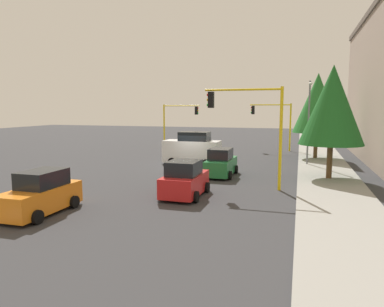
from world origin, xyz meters
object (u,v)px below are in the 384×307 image
street_lamp_curbside (309,113)px  tree_roadside_near (332,105)px  traffic_signal_near_left (250,118)px  car_orange (41,194)px  traffic_signal_far_right (178,117)px  tree_roadside_mid (317,103)px  traffic_signal_far_left (273,117)px  car_red (185,180)px  delivery_van_white (192,149)px  car_green (221,163)px

street_lamp_curbside → tree_roadside_near: size_ratio=0.92×
traffic_signal_near_left → street_lamp_curbside: street_lamp_curbside is taller
street_lamp_curbside → car_orange: size_ratio=1.72×
traffic_signal_far_right → tree_roadside_mid: bearing=69.0°
traffic_signal_far_left → car_red: traffic_signal_far_left is taller
traffic_signal_near_left → traffic_signal_far_right: size_ratio=1.15×
traffic_signal_far_left → tree_roadside_near: (16.00, 4.86, 1.20)m
car_red → tree_roadside_mid: bearing=156.6°
traffic_signal_near_left → delivery_van_white: traffic_signal_near_left is taller
traffic_signal_far_right → tree_roadside_near: tree_roadside_near is taller
tree_roadside_near → traffic_signal_far_right: bearing=-134.8°
traffic_signal_far_left → car_orange: size_ratio=1.30×
traffic_signal_near_left → car_green: size_ratio=1.54×
tree_roadside_mid → car_red: size_ratio=2.21×
car_green → delivery_van_white: bearing=-142.8°
tree_roadside_mid → car_green: size_ratio=2.05×
car_red → traffic_signal_near_left: bearing=134.2°
traffic_signal_far_left → tree_roadside_mid: (6.00, 4.36, 1.47)m
traffic_signal_far_right → tree_roadside_near: bearing=45.2°
traffic_signal_far_left → car_green: bearing=-8.0°
tree_roadside_mid → car_red: 19.02m
delivery_van_white → car_green: (4.64, 3.52, -0.39)m
traffic_signal_far_left → car_red: (23.00, -2.98, -2.87)m
traffic_signal_far_right → car_green: traffic_signal_far_right is taller
car_red → car_green: same height
tree_roadside_near → tree_roadside_mid: (-10.00, -0.50, 0.27)m
car_red → car_green: size_ratio=0.93×
street_lamp_curbside → car_orange: bearing=-33.9°
car_green → car_orange: (11.29, -5.88, 0.00)m
traffic_signal_near_left → tree_roadside_mid: (-14.00, 4.25, 1.01)m
tree_roadside_mid → car_red: bearing=-23.4°
traffic_signal_far_left → tree_roadside_mid: tree_roadside_mid is taller
tree_roadside_near → delivery_van_white: bearing=-110.4°
delivery_van_white → car_orange: size_ratio=1.18×
street_lamp_curbside → car_red: 14.62m
delivery_van_white → car_green: bearing=37.2°
car_green → car_orange: size_ratio=0.95×
delivery_van_white → traffic_signal_near_left: bearing=36.8°
car_orange → car_green: bearing=152.5°
traffic_signal_far_right → car_green: size_ratio=1.34×
traffic_signal_far_right → car_orange: (27.93, 3.03, -2.82)m
tree_roadside_mid → street_lamp_curbside: bearing=-10.3°
delivery_van_white → car_green: size_ratio=1.23×
delivery_van_white → car_red: 11.39m
traffic_signal_far_left → delivery_van_white: size_ratio=1.10×
traffic_signal_near_left → car_green: traffic_signal_near_left is taller
car_red → car_orange: (4.92, -5.25, 0.00)m
delivery_van_white → car_red: delivery_van_white is taller
traffic_signal_far_left → traffic_signal_far_right: size_ratio=1.01×
delivery_van_white → car_orange: delivery_van_white is taller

